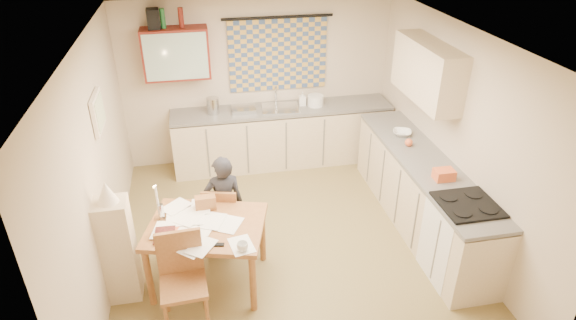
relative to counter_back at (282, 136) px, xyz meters
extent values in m
cube|color=brown|center=(-0.31, -1.95, -0.46)|extent=(4.00, 4.50, 0.02)
cube|color=white|center=(-0.31, -1.95, 2.06)|extent=(4.00, 4.50, 0.02)
cube|color=beige|center=(-0.31, 0.31, 0.80)|extent=(4.00, 0.02, 2.50)
cube|color=beige|center=(-0.31, -4.21, 0.80)|extent=(4.00, 0.02, 2.50)
cube|color=beige|center=(-2.32, -1.95, 0.80)|extent=(0.02, 4.50, 2.50)
cube|color=beige|center=(1.70, -1.95, 0.80)|extent=(0.02, 4.50, 2.50)
cube|color=#354D7A|center=(-0.01, 0.27, 1.20)|extent=(1.45, 0.03, 1.05)
cylinder|color=black|center=(-0.01, 0.25, 1.75)|extent=(1.60, 0.04, 0.04)
cube|color=#5C150E|center=(-1.46, 0.13, 1.35)|extent=(0.90, 0.34, 0.70)
cube|color=#99B2A5|center=(-1.46, -0.04, 1.35)|extent=(0.84, 0.02, 0.64)
cube|color=#C6AE89|center=(1.52, -1.40, 1.40)|extent=(0.34, 1.30, 0.70)
cube|color=beige|center=(-2.28, -1.55, 1.25)|extent=(0.04, 0.50, 0.40)
cube|color=white|center=(-2.25, -1.55, 1.25)|extent=(0.01, 0.42, 0.32)
cube|color=#C6AE89|center=(0.00, 0.00, -0.02)|extent=(3.30, 0.60, 0.86)
cube|color=#585653|center=(0.00, 0.00, 0.45)|extent=(3.30, 0.62, 0.04)
cube|color=#C6AE89|center=(1.39, -1.92, -0.02)|extent=(0.60, 2.95, 0.86)
cube|color=#585653|center=(1.39, -1.92, 0.45)|extent=(0.62, 2.95, 0.04)
cube|color=white|center=(1.39, -2.90, 0.01)|extent=(0.61, 0.61, 0.92)
cube|color=black|center=(1.39, -2.90, 0.48)|extent=(0.58, 0.58, 0.03)
cube|color=silver|center=(-0.03, 0.00, 0.43)|extent=(0.59, 0.50, 0.10)
cylinder|color=silver|center=(-0.06, 0.18, 0.61)|extent=(0.04, 0.04, 0.28)
cube|color=silver|center=(-0.58, 0.00, 0.50)|extent=(0.36, 0.31, 0.06)
cylinder|color=silver|center=(-1.02, 0.00, 0.59)|extent=(0.23, 0.23, 0.24)
cylinder|color=white|center=(0.51, 0.00, 0.55)|extent=(0.28, 0.28, 0.16)
imported|color=white|center=(0.32, 0.05, 0.58)|extent=(0.11, 0.12, 0.21)
imported|color=white|center=(1.39, -1.21, 0.50)|extent=(0.40, 0.40, 0.06)
cube|color=#E26030|center=(1.39, -2.37, 0.53)|extent=(0.22, 0.16, 0.12)
sphere|color=#E26030|center=(1.34, -1.53, 0.52)|extent=(0.10, 0.10, 0.10)
cube|color=black|center=(-1.70, 0.13, 1.83)|extent=(0.17, 0.21, 0.26)
cylinder|color=#195926|center=(-1.58, 0.13, 1.83)|extent=(0.08, 0.08, 0.26)
cylinder|color=#5C150E|center=(-1.34, 0.13, 1.83)|extent=(0.08, 0.08, 0.26)
cube|color=brown|center=(-1.27, -2.47, 0.27)|extent=(1.37, 1.18, 0.05)
cube|color=brown|center=(-1.06, -1.89, -0.03)|extent=(0.47, 0.47, 0.04)
cube|color=brown|center=(-1.11, -2.06, 0.20)|extent=(0.39, 0.13, 0.43)
cube|color=brown|center=(-1.53, -3.01, 0.01)|extent=(0.46, 0.46, 0.04)
cube|color=brown|center=(-1.54, -2.82, 0.27)|extent=(0.44, 0.06, 0.48)
imported|color=black|center=(-1.05, -1.94, 0.17)|extent=(0.49, 0.35, 1.23)
cube|color=#C6AE89|center=(-2.15, -2.50, 0.13)|extent=(0.32, 0.30, 1.17)
cone|color=beige|center=(-2.15, -2.50, 0.83)|extent=(0.20, 0.20, 0.22)
cube|color=brown|center=(-1.25, -2.19, 0.38)|extent=(0.22, 0.11, 0.16)
imported|color=white|center=(-0.94, -2.95, 0.34)|extent=(0.12, 0.12, 0.09)
imported|color=maroon|center=(-1.78, -2.58, 0.31)|extent=(0.23, 0.29, 0.03)
imported|color=#E26030|center=(-1.70, -2.43, 0.31)|extent=(0.35, 0.37, 0.02)
cube|color=#E26030|center=(-1.63, -2.69, 0.32)|extent=(0.14, 0.12, 0.04)
cube|color=black|center=(-1.17, -2.82, 0.31)|extent=(0.14, 0.07, 0.02)
cylinder|color=silver|center=(-1.71, -2.28, 0.39)|extent=(0.08, 0.08, 0.18)
cylinder|color=white|center=(-1.73, -2.26, 0.59)|extent=(0.03, 0.03, 0.22)
sphere|color=#FFCC66|center=(-1.74, -2.31, 0.71)|extent=(0.02, 0.02, 0.02)
cube|color=white|center=(-1.39, -2.81, 0.30)|extent=(0.35, 0.36, 0.00)
cube|color=white|center=(-0.95, -2.87, 0.30)|extent=(0.26, 0.33, 0.00)
cube|color=white|center=(-1.41, -2.55, 0.30)|extent=(0.22, 0.30, 0.00)
cube|color=white|center=(-1.03, -2.52, 0.30)|extent=(0.33, 0.36, 0.00)
cube|color=white|center=(-1.29, -2.50, 0.31)|extent=(0.31, 0.36, 0.00)
cube|color=white|center=(-1.53, -2.66, 0.31)|extent=(0.27, 0.33, 0.00)
cube|color=white|center=(-1.36, -2.26, 0.31)|extent=(0.23, 0.31, 0.00)
cube|color=white|center=(-1.46, -2.50, 0.31)|extent=(0.31, 0.36, 0.00)
cube|color=white|center=(-1.19, -2.44, 0.31)|extent=(0.31, 0.36, 0.00)
cube|color=white|center=(-1.33, -2.83, 0.31)|extent=(0.34, 0.36, 0.00)
cube|color=white|center=(-1.43, -2.30, 0.31)|extent=(0.28, 0.34, 0.00)
cube|color=white|center=(-1.69, -2.50, 0.32)|extent=(0.27, 0.34, 0.00)
cube|color=white|center=(-1.56, -2.32, 0.32)|extent=(0.22, 0.30, 0.00)
cube|color=white|center=(-1.37, -2.33, 0.32)|extent=(0.26, 0.33, 0.00)
cube|color=white|center=(-1.31, -2.16, 0.32)|extent=(0.24, 0.32, 0.00)
cube|color=white|center=(-1.42, -2.34, 0.32)|extent=(0.35, 0.36, 0.00)
cube|color=white|center=(-1.57, -2.11, 0.32)|extent=(0.36, 0.36, 0.00)
camera|label=1|loc=(-1.22, -6.55, 3.27)|focal=30.00mm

